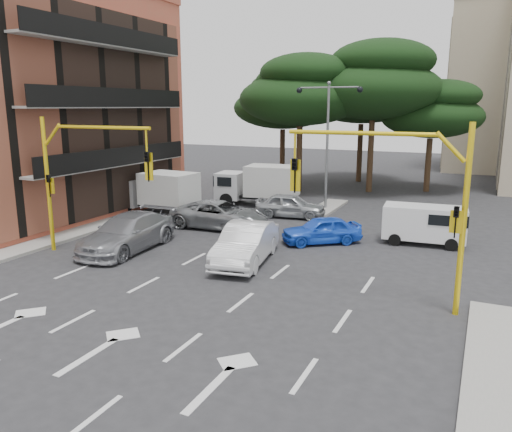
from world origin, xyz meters
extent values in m
plane|color=#28282B|center=(0.00, 0.00, 0.00)|extent=(120.00, 120.00, 0.00)
cube|color=gray|center=(0.00, 16.00, 0.07)|extent=(1.40, 6.00, 0.15)
cube|color=#C1503C|center=(-18.00, 8.00, 6.50)|extent=(15.00, 16.00, 13.00)
cube|color=black|center=(-10.44, 8.00, 6.00)|extent=(0.12, 14.72, 11.20)
cube|color=black|center=(9.94, 32.00, 8.50)|extent=(0.12, 11.04, 16.20)
cube|color=black|center=(4.94, 44.00, 7.50)|extent=(0.12, 11.04, 14.20)
cylinder|color=#382616|center=(-4.00, 22.00, 2.48)|extent=(0.44, 0.44, 4.95)
ellipsoid|color=black|center=(-4.00, 22.00, 6.93)|extent=(9.15, 9.15, 3.87)
ellipsoid|color=black|center=(-3.40, 21.60, 8.80)|extent=(6.86, 6.86, 2.86)
ellipsoid|color=black|center=(-4.50, 22.30, 8.25)|extent=(6.07, 6.07, 2.64)
cylinder|color=#382616|center=(1.00, 24.00, 2.70)|extent=(0.44, 0.44, 5.40)
ellipsoid|color=black|center=(1.00, 24.00, 7.56)|extent=(9.98, 9.98, 4.22)
ellipsoid|color=black|center=(1.60, 23.60, 9.60)|extent=(7.49, 7.49, 3.12)
ellipsoid|color=black|center=(0.50, 24.30, 9.00)|extent=(6.62, 6.62, 2.88)
cylinder|color=#382616|center=(-7.00, 26.00, 2.25)|extent=(0.44, 0.44, 4.50)
ellipsoid|color=black|center=(-7.00, 26.00, 6.30)|extent=(8.32, 8.32, 3.52)
ellipsoid|color=black|center=(-6.40, 25.60, 8.00)|extent=(6.24, 6.24, 2.60)
ellipsoid|color=black|center=(-7.50, 26.30, 7.50)|extent=(5.52, 5.52, 2.40)
cylinder|color=#382616|center=(5.00, 26.00, 2.02)|extent=(0.44, 0.44, 4.05)
ellipsoid|color=black|center=(5.00, 26.00, 5.67)|extent=(7.49, 7.49, 3.17)
ellipsoid|color=black|center=(5.60, 25.60, 7.20)|extent=(5.62, 5.62, 2.34)
ellipsoid|color=black|center=(4.50, 26.30, 6.75)|extent=(4.97, 4.97, 2.16)
cylinder|color=#382616|center=(-1.00, 29.00, 2.48)|extent=(0.44, 0.44, 4.95)
ellipsoid|color=black|center=(-1.00, 29.00, 6.93)|extent=(9.15, 9.15, 3.87)
ellipsoid|color=black|center=(-0.40, 28.60, 8.80)|extent=(6.86, 6.86, 2.86)
ellipsoid|color=black|center=(-1.50, 29.30, 8.25)|extent=(6.07, 6.07, 2.64)
cylinder|color=yellow|center=(8.60, 2.00, 3.00)|extent=(0.18, 0.18, 6.00)
cylinder|color=yellow|center=(8.05, 2.00, 5.25)|extent=(0.95, 0.14, 0.95)
cylinder|color=yellow|center=(5.30, 2.00, 5.60)|extent=(4.80, 0.14, 0.14)
cylinder|color=yellow|center=(3.10, 2.00, 5.15)|extent=(0.08, 0.08, 0.90)
imported|color=black|center=(3.10, 2.00, 4.10)|extent=(0.20, 0.24, 1.20)
cube|color=yellow|center=(3.10, 2.08, 4.10)|extent=(0.36, 0.06, 1.10)
imported|color=black|center=(8.38, 1.85, 3.00)|extent=(0.16, 0.20, 1.00)
cube|color=yellow|center=(8.38, 1.95, 3.00)|extent=(0.35, 0.08, 0.70)
cylinder|color=yellow|center=(-8.60, 2.00, 3.00)|extent=(0.18, 0.18, 6.00)
cylinder|color=yellow|center=(-8.05, 2.00, 5.25)|extent=(0.95, 0.14, 0.95)
cylinder|color=yellow|center=(-5.30, 2.00, 5.60)|extent=(4.80, 0.14, 0.14)
cylinder|color=yellow|center=(-3.10, 2.00, 5.15)|extent=(0.08, 0.08, 0.90)
imported|color=black|center=(-3.10, 2.00, 4.10)|extent=(0.20, 0.24, 1.20)
cube|color=yellow|center=(-3.10, 2.08, 4.10)|extent=(0.36, 0.06, 1.10)
imported|color=black|center=(-8.38, 1.85, 3.00)|extent=(0.16, 0.20, 1.00)
cube|color=yellow|center=(-8.38, 1.95, 3.00)|extent=(0.35, 0.08, 0.70)
cylinder|color=slate|center=(0.00, 16.00, 3.90)|extent=(0.16, 0.16, 7.50)
cylinder|color=slate|center=(-0.90, 16.00, 7.55)|extent=(1.80, 0.10, 0.10)
sphere|color=black|center=(-1.90, 16.00, 7.40)|extent=(0.36, 0.36, 0.36)
cylinder|color=slate|center=(0.90, 16.00, 7.55)|extent=(1.80, 0.10, 0.10)
sphere|color=black|center=(1.90, 16.00, 7.40)|extent=(0.36, 0.36, 0.36)
sphere|color=slate|center=(0.00, 16.00, 7.80)|extent=(0.24, 0.24, 0.24)
imported|color=silver|center=(0.22, 4.03, 0.82)|extent=(2.53, 5.17, 1.63)
imported|color=blue|center=(2.17, 8.29, 0.65)|extent=(3.95, 3.49, 1.29)
imported|color=#98999F|center=(-5.50, 3.44, 0.81)|extent=(2.54, 5.68, 1.62)
imported|color=gray|center=(-3.73, 8.89, 0.73)|extent=(5.35, 2.62, 1.46)
imported|color=#A4A8AC|center=(-1.23, 13.00, 0.71)|extent=(4.32, 2.20, 1.41)
camera|label=1|loc=(9.08, -14.04, 6.45)|focal=35.00mm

